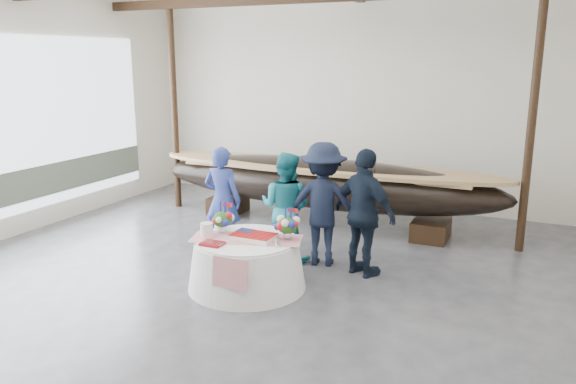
% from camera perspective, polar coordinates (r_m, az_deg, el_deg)
% --- Properties ---
extents(floor, '(10.00, 12.00, 0.01)m').
position_cam_1_polar(floor, '(7.63, -7.12, -11.45)').
color(floor, '#3D3D42').
rests_on(floor, ground).
extents(wall_back, '(10.00, 0.02, 4.50)m').
position_cam_1_polar(wall_back, '(12.45, 7.38, 9.02)').
color(wall_back, silver).
rests_on(wall_back, ground).
extents(open_bay, '(0.03, 7.00, 3.20)m').
position_cam_1_polar(open_bay, '(11.12, -26.85, 4.95)').
color(open_bay, silver).
rests_on(open_bay, ground).
extents(longboat_display, '(7.06, 1.41, 1.32)m').
position_cam_1_polar(longboat_display, '(10.86, 3.47, 0.94)').
color(longboat_display, black).
rests_on(longboat_display, ground).
extents(banquet_table, '(1.68, 1.68, 0.72)m').
position_cam_1_polar(banquet_table, '(8.05, -4.20, -7.21)').
color(banquet_table, silver).
rests_on(banquet_table, ground).
extents(tabletop_items, '(1.64, 1.03, 0.40)m').
position_cam_1_polar(tabletop_items, '(7.99, -4.04, -3.50)').
color(tabletop_items, red).
rests_on(tabletop_items, banquet_table).
extents(guest_woman_blue, '(0.67, 0.46, 1.80)m').
position_cam_1_polar(guest_woman_blue, '(9.37, -6.67, -0.82)').
color(guest_woman_blue, navy).
rests_on(guest_woman_blue, ground).
extents(guest_woman_teal, '(0.86, 0.67, 1.76)m').
position_cam_1_polar(guest_woman_teal, '(8.97, -0.25, -1.50)').
color(guest_woman_teal, teal).
rests_on(guest_woman_teal, ground).
extents(guest_man_left, '(1.40, 1.00, 1.95)m').
position_cam_1_polar(guest_man_left, '(8.77, 3.58, -1.25)').
color(guest_man_left, black).
rests_on(guest_man_left, ground).
extents(guest_man_right, '(1.22, 0.91, 1.93)m').
position_cam_1_polar(guest_man_right, '(8.37, 7.80, -2.15)').
color(guest_man_right, black).
rests_on(guest_man_right, ground).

